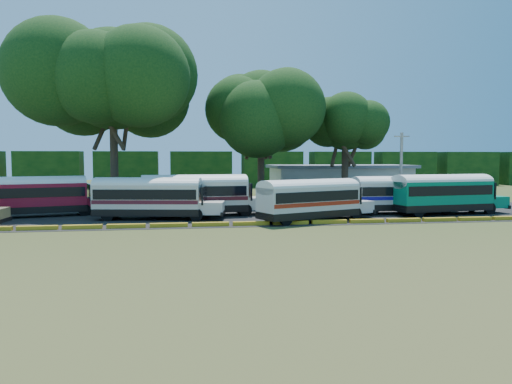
{
  "coord_description": "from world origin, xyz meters",
  "views": [
    {
      "loc": [
        -3.83,
        -35.27,
        5.06
      ],
      "look_at": [
        2.66,
        6.0,
        2.13
      ],
      "focal_mm": 35.0,
      "sensor_mm": 36.0,
      "label": 1
    }
  ],
  "objects": [
    {
      "name": "bus_white_blue",
      "position": [
        15.98,
        6.73,
        1.91
      ],
      "size": [
        10.31,
        2.79,
        3.37
      ],
      "rotation": [
        0.0,
        0.0,
        0.02
      ],
      "color": "black",
      "rests_on": "ground"
    },
    {
      "name": "tree_east",
      "position": [
        16.01,
        22.19,
        8.86
      ],
      "size": [
        8.32,
        8.32,
        11.98
      ],
      "color": "#34271A",
      "rests_on": "ground"
    },
    {
      "name": "bus_cream_east",
      "position": [
        -2.19,
        7.51,
        2.02
      ],
      "size": [
        11.07,
        3.63,
        3.57
      ],
      "rotation": [
        0.0,
        0.0,
        0.09
      ],
      "color": "black",
      "rests_on": "ground"
    },
    {
      "name": "asphalt_strip",
      "position": [
        1.0,
        12.0,
        0.01
      ],
      "size": [
        64.0,
        24.0,
        0.02
      ],
      "primitive_type": "cube",
      "color": "black",
      "rests_on": "ground"
    },
    {
      "name": "ground",
      "position": [
        0.0,
        0.0,
        0.0
      ],
      "size": [
        160.0,
        160.0,
        0.0
      ],
      "primitive_type": "plane",
      "color": "#2B4517",
      "rests_on": "ground"
    },
    {
      "name": "curb",
      "position": [
        -0.0,
        1.0,
        0.15
      ],
      "size": [
        53.7,
        0.45,
        0.3
      ],
      "color": "#BF8D16",
      "rests_on": "ground"
    },
    {
      "name": "bus_teal",
      "position": [
        19.32,
        5.38,
        2.04
      ],
      "size": [
        11.08,
        4.13,
        3.56
      ],
      "rotation": [
        0.0,
        0.0,
        0.14
      ],
      "color": "black",
      "rests_on": "ground"
    },
    {
      "name": "bus_cream_west",
      "position": [
        -5.99,
        5.76,
        1.94
      ],
      "size": [
        10.72,
        4.35,
        3.43
      ],
      "rotation": [
        0.0,
        0.0,
        -0.18
      ],
      "color": "black",
      "rests_on": "ground"
    },
    {
      "name": "bus_white_red",
      "position": [
        6.51,
        2.58,
        1.89
      ],
      "size": [
        10.33,
        6.16,
        3.34
      ],
      "rotation": [
        0.0,
        0.0,
        0.39
      ],
      "color": "black",
      "rests_on": "ground"
    },
    {
      "name": "tree_center",
      "position": [
        5.79,
        22.18,
        10.81
      ],
      "size": [
        11.53,
        11.53,
        15.07
      ],
      "color": "#34271A",
      "rests_on": "ground"
    },
    {
      "name": "terminal_building",
      "position": [
        18.0,
        30.0,
        2.03
      ],
      "size": [
        19.0,
        9.0,
        4.0
      ],
      "color": "beige",
      "rests_on": "ground"
    },
    {
      "name": "treeline_backdrop",
      "position": [
        0.0,
        48.0,
        3.0
      ],
      "size": [
        130.0,
        4.0,
        6.0
      ],
      "color": "black",
      "rests_on": "ground"
    },
    {
      "name": "utility_pole",
      "position": [
        18.44,
        12.12,
        3.87
      ],
      "size": [
        1.6,
        0.3,
        7.52
      ],
      "color": "gray",
      "rests_on": "ground"
    },
    {
      "name": "bus_red",
      "position": [
        -15.74,
        9.26,
        1.97
      ],
      "size": [
        10.76,
        5.23,
        3.44
      ],
      "rotation": [
        0.0,
        0.0,
        0.27
      ],
      "color": "black",
      "rests_on": "ground"
    },
    {
      "name": "tree_west",
      "position": [
        -10.19,
        17.02,
        12.83
      ],
      "size": [
        13.78,
        13.78,
        17.92
      ],
      "color": "#34271A",
      "rests_on": "ground"
    }
  ]
}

